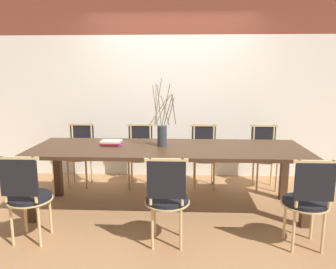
% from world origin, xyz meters
% --- Properties ---
extents(ground_plane, '(16.00, 16.00, 0.00)m').
position_xyz_m(ground_plane, '(0.00, 0.00, 0.00)').
color(ground_plane, '#9E7047').
extents(wall_rear, '(12.00, 0.06, 3.20)m').
position_xyz_m(wall_rear, '(0.00, 1.36, 1.60)').
color(wall_rear, silver).
rests_on(wall_rear, ground_plane).
extents(dining_table, '(3.15, 0.97, 0.76)m').
position_xyz_m(dining_table, '(0.00, 0.00, 0.68)').
color(dining_table, '#422B1C').
rests_on(dining_table, ground_plane).
extents(chair_near_leftend, '(0.43, 0.43, 0.88)m').
position_xyz_m(chair_near_leftend, '(-1.29, -0.82, 0.49)').
color(chair_near_leftend, black).
rests_on(chair_near_leftend, ground_plane).
extents(chair_near_left, '(0.43, 0.43, 0.88)m').
position_xyz_m(chair_near_left, '(0.03, -0.82, 0.49)').
color(chair_near_left, black).
rests_on(chair_near_left, ground_plane).
extents(chair_near_center, '(0.43, 0.43, 0.88)m').
position_xyz_m(chair_near_center, '(1.30, -0.82, 0.49)').
color(chair_near_center, black).
rests_on(chair_near_center, ground_plane).
extents(chair_far_leftend, '(0.43, 0.43, 0.88)m').
position_xyz_m(chair_far_leftend, '(-1.30, 0.82, 0.49)').
color(chair_far_leftend, black).
rests_on(chair_far_leftend, ground_plane).
extents(chair_far_left, '(0.43, 0.43, 0.88)m').
position_xyz_m(chair_far_left, '(-0.44, 0.82, 0.49)').
color(chair_far_left, black).
rests_on(chair_far_left, ground_plane).
extents(chair_far_center, '(0.43, 0.43, 0.88)m').
position_xyz_m(chair_far_center, '(0.47, 0.82, 0.49)').
color(chair_far_center, black).
rests_on(chair_far_center, ground_plane).
extents(chair_far_right, '(0.43, 0.43, 0.88)m').
position_xyz_m(chair_far_right, '(1.32, 0.82, 0.49)').
color(chair_far_right, black).
rests_on(chair_far_right, ground_plane).
extents(vase_centerpiece, '(0.31, 0.31, 0.79)m').
position_xyz_m(vase_centerpiece, '(-0.07, 0.06, 0.92)').
color(vase_centerpiece, '#33383D').
rests_on(vase_centerpiece, dining_table).
extents(book_stack, '(0.25, 0.20, 0.05)m').
position_xyz_m(book_stack, '(-0.68, 0.10, 0.79)').
color(book_stack, '#842D8C').
rests_on(book_stack, dining_table).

